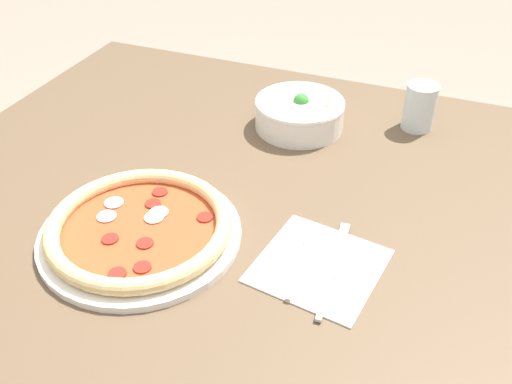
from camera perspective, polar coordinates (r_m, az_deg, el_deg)
The scene contains 7 objects.
dining_table at distance 1.08m, azimuth -3.06°, elevation -3.83°, with size 1.11×0.99×0.77m.
pizza at distance 0.91m, azimuth -11.56°, elevation -3.60°, with size 0.32×0.32×0.04m.
bowl at distance 1.17m, azimuth 4.37°, elevation 7.99°, with size 0.18×0.18×0.08m.
napkin at distance 0.86m, azimuth 6.31°, elevation -7.34°, with size 0.20×0.20×0.00m.
fork at distance 0.86m, azimuth 4.62°, elevation -6.80°, with size 0.02×0.17×0.00m.
knife at distance 0.85m, azimuth 7.61°, elevation -7.94°, with size 0.03×0.21×0.01m.
glass at distance 1.21m, azimuth 16.04°, elevation 8.19°, with size 0.06×0.06×0.09m.
Camera 1 is at (0.36, -0.74, 1.36)m, focal length 40.00 mm.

